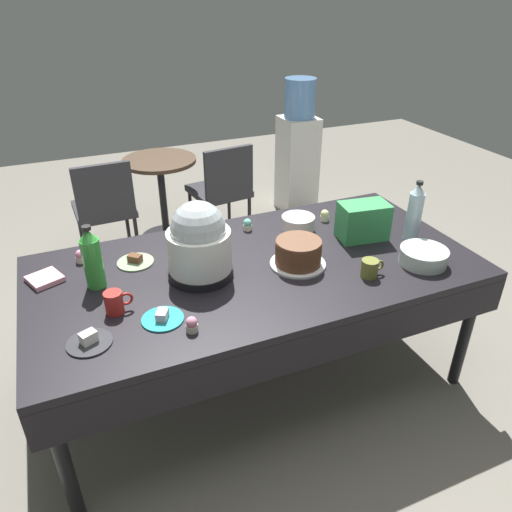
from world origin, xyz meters
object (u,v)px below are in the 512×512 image
object	(u,v)px
glass_salad_bowl	(423,256)
coffee_mug_olive	(370,268)
maroon_chair_right	(223,186)
soda_carton	(363,221)
cupcake_vanilla	(325,216)
maroon_chair_left	(104,205)
cupcake_rose	(81,256)
cupcake_cocoa	(172,233)
frosted_layer_cake	(298,253)
cupcake_berry	(192,325)
potluck_table	(256,275)
coffee_mug_red	(115,302)
dessert_plate_teal	(163,318)
water_cooler	(298,151)
soda_bottle_lime_soda	(92,259)
soda_bottle_water	(415,213)
slow_cooker	(199,243)
dessert_plate_charcoal	(89,341)
cupcake_mint	(247,225)
round_cafe_table	(162,184)
ceramic_snack_bowl	(298,223)
dessert_plate_sage	(135,261)

from	to	relation	value
glass_salad_bowl	coffee_mug_olive	distance (m)	0.32
maroon_chair_right	soda_carton	bearing A→B (deg)	-81.62
cupcake_vanilla	maroon_chair_left	world-z (taller)	maroon_chair_left
glass_salad_bowl	cupcake_rose	bearing A→B (deg)	156.53
cupcake_rose	cupcake_cocoa	bearing A→B (deg)	9.01
frosted_layer_cake	cupcake_berry	bearing A→B (deg)	-154.80
potluck_table	glass_salad_bowl	bearing A→B (deg)	-21.98
coffee_mug_red	dessert_plate_teal	bearing A→B (deg)	-37.93
water_cooler	soda_bottle_lime_soda	bearing A→B (deg)	-137.07
dessert_plate_teal	soda_bottle_water	world-z (taller)	soda_bottle_water
coffee_mug_olive	soda_carton	bearing A→B (deg)	61.68
maroon_chair_left	water_cooler	distance (m)	1.86
slow_cooker	dessert_plate_charcoal	distance (m)	0.66
cupcake_cocoa	coffee_mug_red	bearing A→B (deg)	-124.32
maroon_chair_right	cupcake_vanilla	bearing A→B (deg)	-83.23
soda_bottle_water	soda_bottle_lime_soda	size ratio (longest dim) A/B	1.09
potluck_table	dessert_plate_charcoal	distance (m)	0.89
frosted_layer_cake	cupcake_mint	size ratio (longest dim) A/B	4.13
frosted_layer_cake	dessert_plate_teal	size ratio (longest dim) A/B	1.57
cupcake_mint	round_cafe_table	distance (m)	1.56
dessert_plate_teal	water_cooler	world-z (taller)	water_cooler
dessert_plate_charcoal	maroon_chair_right	bearing A→B (deg)	57.74
frosted_layer_cake	cupcake_mint	bearing A→B (deg)	100.40
dessert_plate_teal	maroon_chair_right	world-z (taller)	maroon_chair_right
ceramic_snack_bowl	round_cafe_table	distance (m)	1.71
round_cafe_table	water_cooler	world-z (taller)	water_cooler
soda_bottle_water	maroon_chair_right	world-z (taller)	soda_bottle_water
coffee_mug_red	cupcake_mint	bearing A→B (deg)	31.83
water_cooler	dessert_plate_sage	bearing A→B (deg)	-136.21
dessert_plate_teal	round_cafe_table	xyz separation A→B (m)	(0.49, 2.16, -0.26)
dessert_plate_charcoal	coffee_mug_olive	world-z (taller)	coffee_mug_olive
dessert_plate_charcoal	water_cooler	world-z (taller)	water_cooler
frosted_layer_cake	glass_salad_bowl	distance (m)	0.63
dessert_plate_teal	glass_salad_bowl	bearing A→B (deg)	-2.26
dessert_plate_charcoal	cupcake_vanilla	xyz separation A→B (m)	(1.41, 0.61, 0.02)
frosted_layer_cake	soda_bottle_water	bearing A→B (deg)	0.46
cupcake_cocoa	coffee_mug_red	xyz separation A→B (m)	(-0.39, -0.58, 0.02)
ceramic_snack_bowl	dessert_plate_sage	xyz separation A→B (m)	(-0.92, -0.01, -0.03)
potluck_table	maroon_chair_left	world-z (taller)	maroon_chair_left
maroon_chair_left	cupcake_berry	bearing A→B (deg)	-87.10
cupcake_rose	maroon_chair_right	size ratio (longest dim) A/B	0.08
cupcake_mint	soda_carton	world-z (taller)	soda_carton
dessert_plate_charcoal	cupcake_cocoa	bearing A→B (deg)	54.97
glass_salad_bowl	ceramic_snack_bowl	xyz separation A→B (m)	(-0.41, 0.57, 0.00)
cupcake_rose	maroon_chair_right	bearing A→B (deg)	47.16
cupcake_vanilla	water_cooler	size ratio (longest dim) A/B	0.05
maroon_chair_left	maroon_chair_right	size ratio (longest dim) A/B	1.00
cupcake_rose	cupcake_cocoa	xyz separation A→B (m)	(0.49, 0.08, 0.00)
soda_carton	coffee_mug_red	bearing A→B (deg)	-164.97
potluck_table	soda_carton	world-z (taller)	soda_carton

